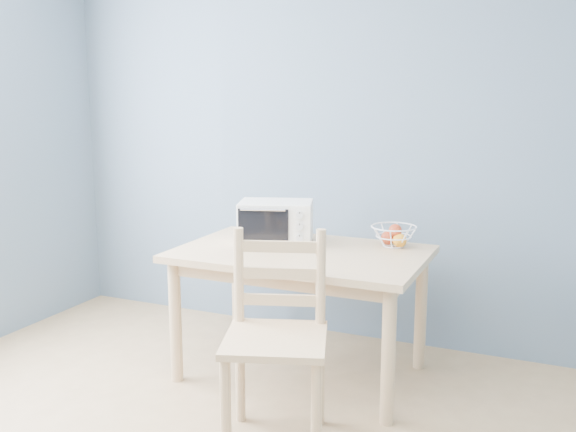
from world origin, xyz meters
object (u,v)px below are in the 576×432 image
at_px(dining_table, 301,268).
at_px(fruit_basket, 394,235).
at_px(dining_chair, 276,341).
at_px(toaster_oven, 273,221).

height_order(dining_table, fruit_basket, fruit_basket).
relative_size(fruit_basket, dining_chair, 0.29).
distance_m(dining_table, fruit_basket, 0.58).
bearing_deg(dining_table, dining_chair, -76.44).
xyz_separation_m(dining_table, dining_chair, (0.17, -0.71, -0.16)).
bearing_deg(toaster_oven, fruit_basket, -2.42).
distance_m(toaster_oven, dining_chair, 1.00).
height_order(toaster_oven, fruit_basket, toaster_oven).
xyz_separation_m(toaster_oven, fruit_basket, (0.69, 0.20, -0.06)).
relative_size(toaster_oven, fruit_basket, 1.71).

